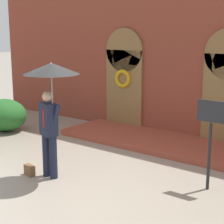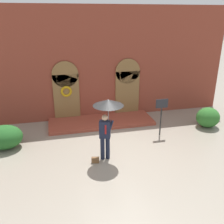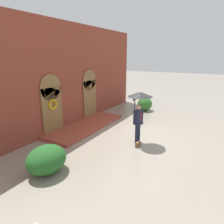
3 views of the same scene
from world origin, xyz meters
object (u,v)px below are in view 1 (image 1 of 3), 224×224
object	(u,v)px
handbag	(30,170)
person_with_umbrella	(51,86)
sign_post	(211,130)
shrub_left	(4,115)

from	to	relation	value
handbag	person_with_umbrella	bearing A→B (deg)	33.38
handbag	sign_post	bearing A→B (deg)	38.13
person_with_umbrella	shrub_left	world-z (taller)	person_with_umbrella
person_with_umbrella	sign_post	world-z (taller)	person_with_umbrella
handbag	shrub_left	size ratio (longest dim) A/B	0.20
person_with_umbrella	sign_post	distance (m)	3.16
person_with_umbrella	shrub_left	bearing A→B (deg)	155.77
person_with_umbrella	handbag	size ratio (longest dim) A/B	8.44
sign_post	shrub_left	world-z (taller)	sign_post
person_with_umbrella	shrub_left	xyz separation A→B (m)	(-3.91, 1.76, -1.43)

